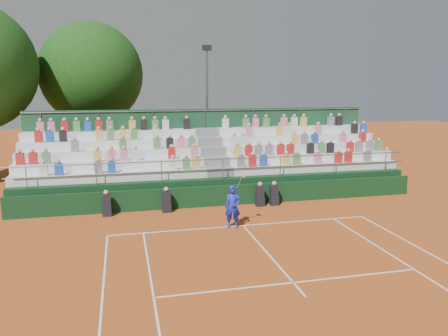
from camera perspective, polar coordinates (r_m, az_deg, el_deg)
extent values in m
plane|color=#AD4E1C|center=(18.38, 2.52, -7.53)|extent=(90.00, 90.00, 0.00)
cube|color=white|center=(18.38, 2.52, -7.51)|extent=(11.00, 0.06, 0.01)
cube|color=white|center=(15.51, 5.79, -11.11)|extent=(0.06, 6.40, 0.01)
cube|color=white|center=(13.55, 9.04, -14.56)|extent=(8.22, 0.06, 0.01)
cube|color=black|center=(21.21, 0.19, -3.60)|extent=(20.00, 0.15, 1.00)
cube|color=black|center=(20.32, -15.04, -5.45)|extent=(0.40, 0.40, 0.44)
cube|color=black|center=(20.19, -15.10, -4.14)|extent=(0.38, 0.25, 0.55)
sphere|color=tan|center=(20.10, -15.16, -3.09)|extent=(0.22, 0.22, 0.22)
cube|color=black|center=(20.39, -7.50, -5.10)|extent=(0.40, 0.40, 0.44)
cube|color=black|center=(20.27, -7.54, -3.80)|extent=(0.38, 0.25, 0.55)
sphere|color=tan|center=(20.17, -7.56, -2.75)|extent=(0.22, 0.22, 0.22)
cube|color=black|center=(21.28, 4.70, -4.36)|extent=(0.40, 0.40, 0.44)
cube|color=black|center=(21.16, 4.72, -3.11)|extent=(0.38, 0.25, 0.55)
sphere|color=tan|center=(21.08, 4.73, -2.11)|extent=(0.22, 0.22, 0.22)
cube|color=black|center=(21.51, 6.54, -4.23)|extent=(0.40, 0.40, 0.44)
cube|color=black|center=(21.39, 6.56, -2.99)|extent=(0.38, 0.25, 0.55)
sphere|color=tan|center=(21.31, 6.59, -2.00)|extent=(0.22, 0.22, 0.22)
cube|color=black|center=(24.13, -1.52, -1.58)|extent=(20.00, 5.20, 1.20)
cube|color=silver|center=(21.85, -14.49, -1.07)|extent=(9.30, 0.85, 0.42)
cube|color=silver|center=(24.08, 11.86, 0.13)|extent=(9.30, 0.85, 0.42)
cube|color=slate|center=(22.36, -0.66, -0.45)|extent=(1.40, 0.85, 0.42)
cube|color=silver|center=(22.61, -14.50, 0.41)|extent=(9.30, 0.85, 0.42)
cube|color=silver|center=(24.77, 11.07, 1.44)|extent=(9.30, 0.85, 0.42)
cube|color=slate|center=(23.10, -1.12, 0.97)|extent=(1.40, 0.85, 0.42)
cube|color=silver|center=(23.38, -14.51, 1.79)|extent=(9.30, 0.85, 0.42)
cube|color=silver|center=(25.47, 10.33, 2.68)|extent=(9.30, 0.85, 0.42)
cube|color=slate|center=(23.85, -1.56, 2.30)|extent=(1.40, 0.85, 0.42)
cube|color=silver|center=(24.16, -14.52, 3.08)|extent=(9.30, 0.85, 0.42)
cube|color=silver|center=(26.19, 9.62, 3.85)|extent=(9.30, 0.85, 0.42)
cube|color=slate|center=(24.62, -1.96, 3.55)|extent=(1.40, 0.85, 0.42)
cube|color=silver|center=(24.96, -14.53, 4.28)|extent=(9.30, 0.85, 0.42)
cube|color=silver|center=(26.92, 8.94, 4.95)|extent=(9.30, 0.85, 0.42)
cube|color=slate|center=(25.40, -2.35, 4.73)|extent=(1.40, 0.85, 0.42)
cube|color=#1A4428|center=(26.02, -2.55, 2.90)|extent=(20.00, 0.12, 4.40)
cylinder|color=gray|center=(21.38, -0.15, 1.18)|extent=(20.00, 0.05, 0.05)
cylinder|color=gray|center=(25.72, -2.55, 7.51)|extent=(20.00, 0.05, 0.05)
cube|color=silver|center=(21.90, -22.50, -0.22)|extent=(0.36, 0.24, 0.56)
cube|color=#1E4CB2|center=(21.80, -20.75, -0.15)|extent=(0.36, 0.24, 0.56)
cube|color=slate|center=(21.64, -16.10, 0.06)|extent=(0.36, 0.24, 0.56)
cube|color=#1E4CB2|center=(21.61, -14.46, 0.13)|extent=(0.36, 0.24, 0.56)
cube|color=silver|center=(21.74, -6.68, 0.46)|extent=(0.36, 0.24, 0.56)
cube|color=#4C8C4C|center=(21.82, -4.94, 0.53)|extent=(0.36, 0.24, 0.56)
cube|color=gold|center=(21.90, -3.63, 0.59)|extent=(0.36, 0.24, 0.56)
cube|color=red|center=(22.87, -25.08, 1.09)|extent=(0.36, 0.24, 0.56)
cube|color=red|center=(22.76, -23.67, 1.16)|extent=(0.36, 0.24, 0.56)
cube|color=#4C8C4C|center=(22.66, -22.22, 1.22)|extent=(0.36, 0.24, 0.56)
cube|color=gold|center=(22.41, -16.19, 1.50)|extent=(0.36, 0.24, 0.56)
cube|color=pink|center=(22.38, -14.46, 1.58)|extent=(0.36, 0.24, 0.56)
cube|color=pink|center=(22.37, -12.90, 1.64)|extent=(0.36, 0.24, 0.56)
cube|color=silver|center=(22.38, -11.47, 1.71)|extent=(0.36, 0.24, 0.56)
cube|color=red|center=(22.51, -6.84, 1.90)|extent=(0.36, 0.24, 0.56)
cube|color=pink|center=(22.66, -3.89, 2.01)|extent=(0.36, 0.24, 0.56)
cube|color=slate|center=(23.27, -18.90, 2.73)|extent=(0.36, 0.24, 0.56)
cube|color=#4C8C4C|center=(23.15, -13.06, 2.99)|extent=(0.36, 0.24, 0.56)
cube|color=#4C8C4C|center=(23.22, -8.74, 3.17)|extent=(0.36, 0.24, 0.56)
cube|color=black|center=(23.28, -7.10, 3.23)|extent=(0.36, 0.24, 0.56)
cube|color=pink|center=(23.35, -5.62, 3.29)|extent=(0.36, 0.24, 0.56)
cube|color=#4C8C4C|center=(23.44, -4.23, 3.33)|extent=(0.36, 0.24, 0.56)
cube|color=red|center=(24.31, -23.06, 3.76)|extent=(0.36, 0.24, 0.56)
cube|color=#1E4CB2|center=(24.22, -21.80, 3.83)|extent=(0.36, 0.24, 0.56)
cube|color=black|center=(24.13, -20.28, 3.91)|extent=(0.36, 0.24, 0.56)
cube|color=gold|center=(23.98, -16.02, 4.12)|extent=(0.36, 0.24, 0.56)
cube|color=#4C8C4C|center=(23.95, -14.58, 4.19)|extent=(0.36, 0.24, 0.56)
cube|color=gold|center=(23.95, -13.04, 4.26)|extent=(0.36, 0.24, 0.56)
cube|color=#4C8C4C|center=(23.96, -11.64, 4.32)|extent=(0.36, 0.24, 0.56)
cube|color=silver|center=(24.01, -8.93, 4.42)|extent=(0.36, 0.24, 0.56)
cube|color=pink|center=(25.10, -22.84, 4.94)|extent=(0.36, 0.24, 0.56)
cube|color=pink|center=(25.01, -21.60, 5.02)|extent=(0.36, 0.24, 0.56)
cube|color=red|center=(24.93, -20.06, 5.10)|extent=(0.36, 0.24, 0.56)
cube|color=#4C8C4C|center=(24.86, -18.69, 5.17)|extent=(0.36, 0.24, 0.56)
cube|color=#1E4CB2|center=(24.81, -17.34, 5.24)|extent=(0.36, 0.24, 0.56)
cube|color=red|center=(24.78, -16.02, 5.31)|extent=(0.36, 0.24, 0.56)
cube|color=slate|center=(24.76, -14.70, 5.37)|extent=(0.36, 0.24, 0.56)
cube|color=gold|center=(24.76, -11.90, 5.49)|extent=(0.36, 0.24, 0.56)
cube|color=black|center=(24.78, -10.39, 5.55)|extent=(0.36, 0.24, 0.56)
cube|color=#4C8C4C|center=(24.82, -8.98, 5.60)|extent=(0.36, 0.24, 0.56)
cube|color=silver|center=(24.87, -7.64, 5.65)|extent=(0.36, 0.24, 0.56)
cube|color=black|center=(25.02, -4.88, 5.73)|extent=(0.36, 0.24, 0.56)
cube|color=slate|center=(22.40, 2.23, 0.83)|extent=(0.36, 0.24, 0.56)
cube|color=red|center=(22.57, 3.74, 0.89)|extent=(0.36, 0.24, 0.56)
cube|color=#1E4CB2|center=(22.75, 5.18, 0.95)|extent=(0.36, 0.24, 0.56)
cube|color=gold|center=(23.17, 8.12, 1.07)|extent=(0.36, 0.24, 0.56)
cube|color=#4C8C4C|center=(23.39, 9.47, 1.12)|extent=(0.36, 0.24, 0.56)
cube|color=pink|center=(23.88, 12.15, 1.22)|extent=(0.36, 0.24, 0.56)
cube|color=red|center=(24.41, 14.71, 1.32)|extent=(0.36, 0.24, 0.56)
cube|color=red|center=(24.69, 15.91, 1.36)|extent=(0.36, 0.24, 0.56)
cube|color=slate|center=(25.28, 18.22, 1.44)|extent=(0.36, 0.24, 0.56)
cube|color=silver|center=(25.91, 20.47, 1.52)|extent=(0.36, 0.24, 0.56)
cube|color=gold|center=(23.14, 1.71, 2.21)|extent=(0.36, 0.24, 0.56)
cube|color=red|center=(23.32, 3.26, 2.27)|extent=(0.36, 0.24, 0.56)
cube|color=slate|center=(23.48, 4.54, 2.31)|extent=(0.36, 0.24, 0.56)
cube|color=slate|center=(23.66, 5.91, 2.35)|extent=(0.36, 0.24, 0.56)
cube|color=red|center=(23.89, 7.43, 2.40)|extent=(0.36, 0.24, 0.56)
cube|color=red|center=(24.09, 8.68, 2.44)|extent=(0.36, 0.24, 0.56)
cube|color=black|center=(24.55, 11.20, 2.51)|extent=(0.36, 0.24, 0.56)
cube|color=#4C8C4C|center=(24.83, 12.62, 2.55)|extent=(0.36, 0.24, 0.56)
cube|color=black|center=(25.06, 13.71, 2.57)|extent=(0.36, 0.24, 0.56)
cube|color=red|center=(25.63, 16.13, 2.63)|extent=(0.36, 0.24, 0.56)
cube|color=slate|center=(25.91, 17.22, 2.66)|extent=(0.36, 0.24, 0.56)
cube|color=slate|center=(26.27, 18.53, 2.69)|extent=(0.36, 0.24, 0.56)
cube|color=#4C8C4C|center=(26.56, 19.53, 2.71)|extent=(0.36, 0.24, 0.56)
cube|color=silver|center=(23.91, 1.32, 3.51)|extent=(0.36, 0.24, 0.56)
cube|color=silver|center=(24.04, 2.49, 3.54)|extent=(0.36, 0.24, 0.56)
cube|color=gold|center=(25.03, 9.20, 3.70)|extent=(0.36, 0.24, 0.56)
cube|color=slate|center=(25.26, 10.45, 3.73)|extent=(0.36, 0.24, 0.56)
cube|color=#1E4CB2|center=(25.53, 11.78, 3.75)|extent=(0.36, 0.24, 0.56)
cube|color=pink|center=(26.31, 15.26, 3.80)|extent=(0.36, 0.24, 0.56)
cube|color=red|center=(26.94, 17.63, 3.83)|extent=(0.36, 0.24, 0.56)
cube|color=pink|center=(24.97, 3.31, 4.78)|extent=(0.36, 0.24, 0.56)
cube|color=gold|center=(25.55, 7.28, 4.85)|extent=(0.36, 0.24, 0.56)
cube|color=silver|center=(25.78, 8.57, 4.86)|extent=(0.36, 0.24, 0.56)
cube|color=pink|center=(26.49, 12.18, 4.90)|extent=(0.36, 0.24, 0.56)
cube|color=black|center=(27.59, 16.67, 4.92)|extent=(0.36, 0.24, 0.56)
cube|color=#1E4CB2|center=(27.89, 17.75, 4.92)|extent=(0.36, 0.24, 0.56)
cube|color=silver|center=(25.44, 0.19, 5.86)|extent=(0.36, 0.24, 0.56)
cube|color=#4C8C4C|center=(25.76, 2.88, 5.90)|extent=(0.36, 0.24, 0.56)
cube|color=pink|center=(25.93, 4.13, 5.92)|extent=(0.36, 0.24, 0.56)
cube|color=#4C8C4C|center=(26.13, 5.51, 5.94)|extent=(0.36, 0.24, 0.56)
cube|color=pink|center=(26.51, 7.84, 5.96)|extent=(0.36, 0.24, 0.56)
cube|color=silver|center=(26.75, 9.16, 5.96)|extent=(0.36, 0.24, 0.56)
cube|color=gold|center=(26.99, 10.34, 5.97)|extent=(0.36, 0.24, 0.56)
cube|color=slate|center=(27.75, 13.77, 5.96)|extent=(0.36, 0.24, 0.56)
cube|color=black|center=(28.01, 14.79, 5.96)|extent=(0.36, 0.24, 0.56)
imported|color=#1923BE|center=(17.86, 1.16, -5.10)|extent=(0.73, 0.58, 1.77)
cylinder|color=gray|center=(17.68, 1.96, -2.04)|extent=(0.26, 0.03, 0.51)
cylinder|color=#E5D866|center=(17.66, 2.43, -1.06)|extent=(0.26, 0.28, 0.14)
cylinder|color=#382514|center=(31.34, -16.48, 3.25)|extent=(0.50, 0.50, 3.78)
sphere|color=#133A0F|center=(31.11, -16.94, 11.69)|extent=(6.80, 6.80, 6.80)
cylinder|color=gray|center=(29.82, -2.20, 7.40)|extent=(0.16, 0.16, 8.01)
cube|color=black|center=(29.86, -2.26, 15.43)|extent=(0.60, 0.25, 0.35)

